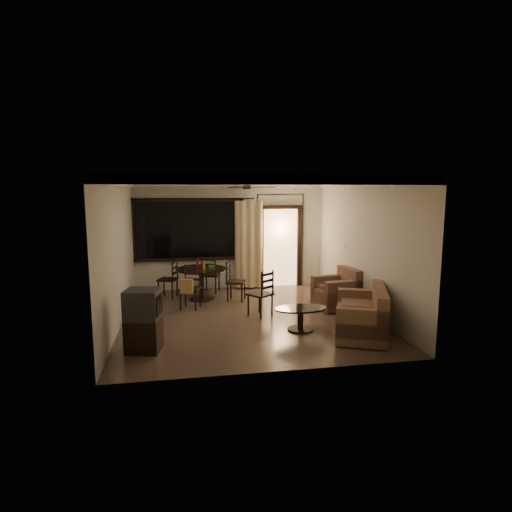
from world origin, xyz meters
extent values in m
plane|color=#7F6651|center=(0.00, 0.00, 0.00)|extent=(5.50, 5.50, 0.00)
plane|color=beige|center=(0.00, 2.75, 1.40)|extent=(5.00, 0.00, 5.00)
plane|color=beige|center=(0.00, -2.75, 1.40)|extent=(5.00, 0.00, 5.00)
plane|color=beige|center=(-2.50, 0.00, 1.40)|extent=(0.00, 5.50, 5.50)
plane|color=beige|center=(2.50, 0.00, 1.40)|extent=(0.00, 5.50, 5.50)
plane|color=white|center=(0.00, 0.00, 2.80)|extent=(5.50, 5.50, 0.00)
cube|color=black|center=(-1.10, 2.72, 1.57)|extent=(2.70, 0.04, 1.45)
cylinder|color=black|center=(-1.00, 2.63, 2.38)|extent=(3.20, 0.03, 0.03)
cube|color=#FFC684|center=(1.35, 2.71, 1.05)|extent=(0.91, 0.03, 2.08)
cube|color=white|center=(2.48, 1.05, 1.30)|extent=(0.02, 0.18, 0.12)
cylinder|color=black|center=(0.00, 0.00, 2.74)|extent=(0.03, 0.03, 0.12)
cylinder|color=black|center=(0.00, 0.00, 2.65)|extent=(0.16, 0.16, 0.08)
cylinder|color=black|center=(-0.84, 1.64, 0.73)|extent=(1.21, 1.21, 0.04)
cylinder|color=black|center=(-0.84, 1.64, 0.37)|extent=(0.12, 0.12, 0.70)
cylinder|color=black|center=(-0.84, 1.64, 0.02)|extent=(0.60, 0.60, 0.03)
cylinder|color=maroon|center=(-0.92, 1.72, 0.86)|extent=(0.06, 0.06, 0.22)
cylinder|color=#AE8B12|center=(-0.79, 1.56, 0.84)|extent=(0.06, 0.06, 0.18)
cube|color=#227428|center=(-0.60, 1.67, 0.78)|extent=(0.14, 0.10, 0.05)
cube|color=black|center=(-1.64, 1.93, 0.45)|extent=(0.54, 0.54, 0.04)
cube|color=black|center=(-0.05, 1.35, 0.45)|extent=(0.54, 0.54, 0.04)
cube|color=black|center=(-1.14, 0.84, 0.45)|extent=(0.54, 0.54, 0.04)
cube|color=tan|center=(-1.21, 0.62, 0.55)|extent=(0.29, 0.17, 0.32)
cube|color=black|center=(-0.57, 2.30, 0.45)|extent=(0.54, 0.54, 0.04)
cube|color=black|center=(-1.95, -1.58, 0.27)|extent=(0.61, 0.58, 0.54)
cube|color=black|center=(-1.95, -1.58, 0.78)|extent=(0.61, 0.58, 0.48)
cube|color=black|center=(-1.69, -1.63, 0.78)|extent=(0.10, 0.38, 0.33)
cube|color=#462620|center=(1.85, -1.43, 0.22)|extent=(1.39, 1.79, 0.40)
cube|color=#462620|center=(2.15, -1.55, 0.55)|extent=(0.79, 1.55, 0.65)
cube|color=#462620|center=(1.58, -2.08, 0.42)|extent=(0.85, 0.49, 0.50)
cube|color=#462620|center=(2.12, -0.77, 0.42)|extent=(0.85, 0.49, 0.50)
cube|color=#462620|center=(1.80, -1.41, 0.45)|extent=(1.08, 1.52, 0.12)
cube|color=#462620|center=(2.05, 0.32, 0.22)|extent=(0.95, 0.95, 0.40)
cube|color=#462620|center=(2.38, 0.36, 0.56)|extent=(0.30, 0.88, 0.66)
cube|color=#462620|center=(2.09, -0.02, 0.42)|extent=(0.87, 0.28, 0.50)
cube|color=#462620|center=(2.01, 0.66, 0.42)|extent=(0.87, 0.28, 0.50)
cube|color=#462620|center=(2.00, 0.31, 0.45)|extent=(0.68, 0.72, 0.12)
ellipsoid|color=navy|center=(2.00, 0.31, 0.56)|extent=(0.36, 0.30, 0.11)
ellipsoid|color=black|center=(0.84, -1.02, 0.41)|extent=(0.98, 0.59, 0.03)
cylinder|color=black|center=(0.84, -1.02, 0.21)|extent=(0.11, 0.11, 0.39)
cylinder|color=black|center=(0.84, -1.02, 0.02)|extent=(0.48, 0.48, 0.03)
cube|color=black|center=(0.27, 0.01, 0.46)|extent=(0.61, 0.61, 0.04)
camera|label=1|loc=(-1.35, -8.44, 2.58)|focal=30.00mm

